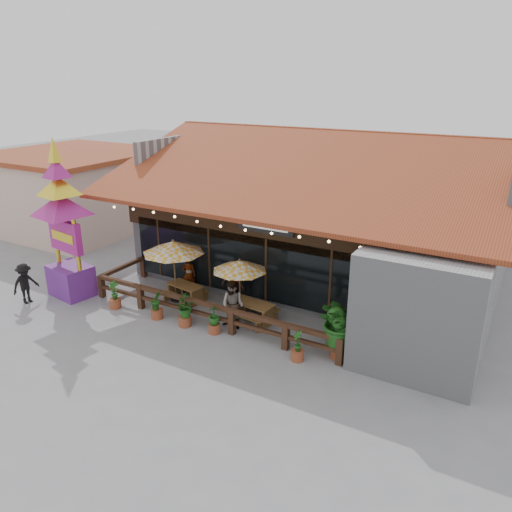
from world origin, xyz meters
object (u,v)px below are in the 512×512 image
Objects in this scene: umbrella_left at (173,247)px; picnic_table_left at (185,290)px; pedestrian at (25,284)px; picnic_table_right at (253,309)px; thai_sign_tower at (62,209)px; umbrella_right at (240,266)px; tropical_plant at (341,322)px.

umbrella_left reaches higher than picnic_table_left.
pedestrian is (-4.80, -2.96, -1.38)m from umbrella_left.
thai_sign_tower reaches higher than picnic_table_right.
thai_sign_tower is 3.15m from pedestrian.
umbrella_left is 5.80m from pedestrian.
thai_sign_tower reaches higher than umbrella_right.
picnic_table_left is 3.10m from picnic_table_right.
picnic_table_left is 5.48m from thai_sign_tower.
picnic_table_left is 0.96× the size of picnic_table_right.
tropical_plant is 1.32× the size of pedestrian.
picnic_table_right is 8.06m from thai_sign_tower.
picnic_table_right is (3.43, -0.05, -1.67)m from umbrella_left.
umbrella_right reaches higher than picnic_table_right.
umbrella_right is at bearing 16.21° from thai_sign_tower.
umbrella_right is 0.35× the size of thai_sign_tower.
umbrella_left is 1.95× the size of picnic_table_left.
umbrella_right is 4.43m from tropical_plant.
pedestrian is (-7.48, -3.27, -1.05)m from umbrella_right.
thai_sign_tower reaches higher than umbrella_left.
umbrella_left is at bearing -154.93° from picnic_table_left.
thai_sign_tower is 11.09m from tropical_plant.
umbrella_right is 1.47× the size of pedestrian.
thai_sign_tower is (-6.58, -1.91, 1.64)m from umbrella_right.
picnic_table_left is 6.70m from tropical_plant.
tropical_plant is at bearing -73.78° from pedestrian.
tropical_plant reaches higher than pedestrian.
umbrella_right is at bearing 3.95° from picnic_table_left.
pedestrian is at bearing -160.55° from picnic_table_right.
thai_sign_tower reaches higher than pedestrian.
umbrella_left is 2.72m from umbrella_right.
thai_sign_tower is at bearing -27.94° from pedestrian.
umbrella_left is at bearing 22.26° from thai_sign_tower.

